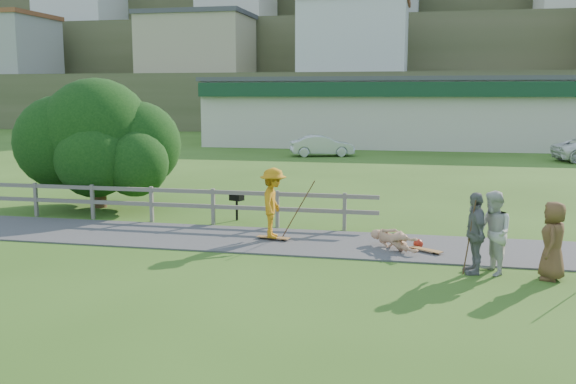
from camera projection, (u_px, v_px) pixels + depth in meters
name	position (u px, v px, depth m)	size (l,w,h in m)	color
ground	(247.00, 254.00, 15.87)	(260.00, 260.00, 0.00)	#305418
path	(262.00, 240.00, 17.32)	(34.00, 3.00, 0.04)	#3D3D3F
fence	(133.00, 198.00, 19.91)	(15.05, 0.10, 1.10)	#625D56
strip_mall	(424.00, 111.00, 48.39)	(32.50, 10.75, 5.10)	beige
hillside	(403.00, 27.00, 101.86)	(220.00, 67.00, 47.50)	#48502F
skater_rider	(273.00, 207.00, 17.15)	(1.22, 0.70, 1.89)	#C37E12
skater_fallen	(394.00, 240.00, 16.17)	(1.59, 0.38, 0.58)	tan
spectator_a	(493.00, 233.00, 13.99)	(0.90, 0.70, 1.85)	beige
spectator_b	(475.00, 233.00, 14.07)	(1.07, 0.44, 1.82)	slate
spectator_c	(553.00, 241.00, 13.60)	(0.83, 0.54, 1.69)	brown
car_silver	(322.00, 146.00, 40.43)	(1.40, 4.00, 1.32)	#B9BDC2
tree	(98.00, 162.00, 22.17)	(6.15, 6.15, 3.16)	black
bbq	(237.00, 207.00, 20.05)	(0.38, 0.29, 0.83)	black
longboard_rider	(273.00, 239.00, 17.29)	(0.91, 0.22, 0.10)	olive
longboard_fallen	(426.00, 252.00, 15.95)	(0.88, 0.21, 0.10)	olive
helmet	(418.00, 244.00, 16.41)	(0.25, 0.25, 0.25)	#9D2212
pole_rider	(298.00, 205.00, 17.42)	(0.03, 0.03, 1.86)	#533621
pole_spec_left	(469.00, 237.00, 13.98)	(0.03, 0.03, 1.67)	#533621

